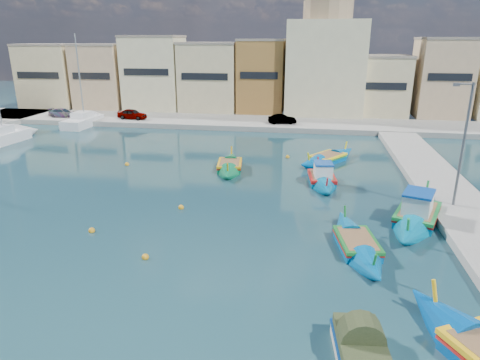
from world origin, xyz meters
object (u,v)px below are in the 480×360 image
(luzzu_blue_cabin, at_px, (322,179))
(luzzu_blue_south, at_px, (357,245))
(luzzu_cyan_mid, at_px, (328,159))
(yacht_midnorth, at_px, (14,135))
(quay_street_lamp, at_px, (462,145))
(luzzu_green, at_px, (230,167))
(luzzu_turquoise_cabin, at_px, (417,215))
(church_block, at_px, (326,54))
(tender_near, at_px, (360,349))
(yacht_north, at_px, (91,120))

(luzzu_blue_cabin, xyz_separation_m, luzzu_blue_south, (1.62, -10.58, -0.08))
(luzzu_cyan_mid, xyz_separation_m, yacht_midnorth, (-33.09, 3.34, 0.24))
(luzzu_cyan_mid, bearing_deg, quay_street_lamp, -55.22)
(quay_street_lamp, bearing_deg, luzzu_green, 156.39)
(luzzu_blue_south, bearing_deg, luzzu_green, 125.33)
(quay_street_lamp, relative_size, luzzu_turquoise_cabin, 0.81)
(luzzu_green, distance_m, luzzu_blue_south, 15.75)
(church_block, relative_size, luzzu_blue_cabin, 2.54)
(church_block, bearing_deg, tender_near, -89.46)
(tender_near, distance_m, yacht_midnorth, 43.74)
(yacht_north, height_order, yacht_midnorth, yacht_midnorth)
(luzzu_turquoise_cabin, bearing_deg, church_block, 97.92)
(yacht_north, bearing_deg, luzzu_turquoise_cabin, -36.81)
(church_block, distance_m, luzzu_blue_south, 40.94)
(tender_near, bearing_deg, luzzu_turquoise_cabin, 70.10)
(luzzu_blue_cabin, height_order, tender_near, luzzu_blue_cabin)
(luzzu_cyan_mid, bearing_deg, tender_near, -89.24)
(church_block, relative_size, quay_street_lamp, 2.39)
(quay_street_lamp, xyz_separation_m, luzzu_blue_cabin, (-7.94, 4.47, -4.02))
(luzzu_blue_cabin, relative_size, luzzu_cyan_mid, 1.00)
(luzzu_turquoise_cabin, distance_m, yacht_north, 42.86)
(church_block, distance_m, luzzu_green, 29.55)
(luzzu_blue_cabin, distance_m, tender_near, 18.83)
(luzzu_green, bearing_deg, yacht_midnorth, 164.06)
(luzzu_blue_cabin, relative_size, luzzu_blue_south, 0.94)
(luzzu_cyan_mid, height_order, yacht_north, yacht_north)
(luzzu_green, height_order, tender_near, luzzu_green)
(luzzu_green, relative_size, tender_near, 2.39)
(luzzu_turquoise_cabin, distance_m, luzzu_cyan_mid, 13.29)
(quay_street_lamp, bearing_deg, luzzu_blue_south, -135.99)
(luzzu_cyan_mid, relative_size, luzzu_green, 1.01)
(luzzu_blue_south, relative_size, yacht_midnorth, 0.66)
(quay_street_lamp, bearing_deg, yacht_midnorth, 161.05)
(luzzu_cyan_mid, xyz_separation_m, tender_near, (0.33, -24.87, 0.21))
(luzzu_turquoise_cabin, xyz_separation_m, luzzu_cyan_mid, (-4.86, 12.37, -0.13))
(luzzu_cyan_mid, relative_size, tender_near, 2.42)
(luzzu_cyan_mid, height_order, luzzu_green, luzzu_cyan_mid)
(luzzu_green, bearing_deg, luzzu_blue_south, -54.67)
(luzzu_cyan_mid, height_order, yacht_midnorth, yacht_midnorth)
(luzzu_turquoise_cabin, xyz_separation_m, luzzu_blue_south, (-3.86, -4.27, -0.14))
(luzzu_blue_south, bearing_deg, tender_near, -94.63)
(luzzu_blue_cabin, bearing_deg, church_block, 89.04)
(yacht_north, bearing_deg, yacht_midnorth, -110.03)
(tender_near, distance_m, yacht_north, 48.42)
(church_block, relative_size, luzzu_turquoise_cabin, 1.94)
(church_block, relative_size, yacht_midnorth, 1.56)
(quay_street_lamp, xyz_separation_m, luzzu_cyan_mid, (-7.32, 10.54, -4.09))
(luzzu_blue_cabin, bearing_deg, quay_street_lamp, -29.40)
(tender_near, bearing_deg, yacht_midnorth, 139.83)
(quay_street_lamp, distance_m, luzzu_blue_south, 9.70)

